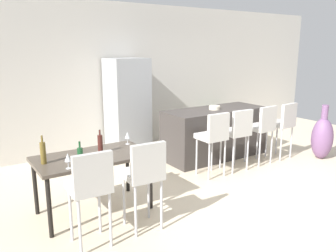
# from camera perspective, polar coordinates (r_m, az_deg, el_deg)

# --- Properties ---
(ground_plane) EXTENTS (10.00, 10.00, 0.00)m
(ground_plane) POSITION_cam_1_polar(r_m,az_deg,el_deg) (5.62, 10.64, -8.47)
(ground_plane) COLOR beige
(back_wall) EXTENTS (10.00, 0.12, 2.90)m
(back_wall) POSITION_cam_1_polar(r_m,az_deg,el_deg) (7.38, -3.41, 8.44)
(back_wall) COLOR beige
(back_wall) RESTS_ON ground_plane
(kitchen_island) EXTENTS (1.98, 0.79, 0.92)m
(kitchen_island) POSITION_cam_1_polar(r_m,az_deg,el_deg) (6.49, 7.81, -1.16)
(kitchen_island) COLOR #383330
(kitchen_island) RESTS_ON ground_plane
(bar_chair_left) EXTENTS (0.41, 0.41, 1.05)m
(bar_chair_left) POSITION_cam_1_polar(r_m,az_deg,el_deg) (5.42, 7.65, -1.41)
(bar_chair_left) COLOR beige
(bar_chair_left) RESTS_ON ground_plane
(bar_chair_middle) EXTENTS (0.41, 0.41, 1.05)m
(bar_chair_middle) POSITION_cam_1_polar(r_m,az_deg,el_deg) (5.76, 11.55, -0.68)
(bar_chair_middle) COLOR beige
(bar_chair_middle) RESTS_ON ground_plane
(bar_chair_right) EXTENTS (0.42, 0.42, 1.05)m
(bar_chair_right) POSITION_cam_1_polar(r_m,az_deg,el_deg) (6.20, 15.53, 0.07)
(bar_chair_right) COLOR beige
(bar_chair_right) RESTS_ON ground_plane
(bar_chair_far) EXTENTS (0.43, 0.43, 1.05)m
(bar_chair_far) POSITION_cam_1_polar(r_m,az_deg,el_deg) (6.62, 18.71, 0.66)
(bar_chair_far) COLOR beige
(bar_chair_far) RESTS_ON ground_plane
(dining_table) EXTENTS (1.39, 0.77, 0.74)m
(dining_table) POSITION_cam_1_polar(r_m,az_deg,el_deg) (4.33, -12.48, -5.74)
(dining_table) COLOR #4C4238
(dining_table) RESTS_ON ground_plane
(dining_chair_near) EXTENTS (0.42, 0.42, 1.05)m
(dining_chair_near) POSITION_cam_1_polar(r_m,az_deg,el_deg) (3.56, -12.86, -9.43)
(dining_chair_near) COLOR beige
(dining_chair_near) RESTS_ON ground_plane
(dining_chair_far) EXTENTS (0.42, 0.42, 1.05)m
(dining_chair_far) POSITION_cam_1_polar(r_m,az_deg,el_deg) (3.80, -3.98, -7.64)
(dining_chair_far) COLOR beige
(dining_chair_far) RESTS_ON ground_plane
(wine_bottle_right) EXTENTS (0.06, 0.06, 0.33)m
(wine_bottle_right) POSITION_cam_1_polar(r_m,az_deg,el_deg) (4.13, -20.17, -4.19)
(wine_bottle_right) COLOR brown
(wine_bottle_right) RESTS_ON dining_table
(wine_bottle_corner) EXTENTS (0.06, 0.06, 0.29)m
(wine_bottle_corner) POSITION_cam_1_polar(r_m,az_deg,el_deg) (3.91, -14.46, -5.03)
(wine_bottle_corner) COLOR #194723
(wine_bottle_corner) RESTS_ON dining_table
(wine_bottle_end) EXTENTS (0.06, 0.06, 0.30)m
(wine_bottle_end) POSITION_cam_1_polar(r_m,az_deg,el_deg) (4.35, -11.27, -2.94)
(wine_bottle_end) COLOR #471E19
(wine_bottle_end) RESTS_ON dining_table
(wine_glass_left) EXTENTS (0.07, 0.07, 0.17)m
(wine_glass_left) POSITION_cam_1_polar(r_m,az_deg,el_deg) (4.69, -6.81, -1.56)
(wine_glass_left) COLOR silver
(wine_glass_left) RESTS_ON dining_table
(wine_glass_middle) EXTENTS (0.07, 0.07, 0.17)m
(wine_glass_middle) POSITION_cam_1_polar(r_m,az_deg,el_deg) (3.89, -16.42, -5.12)
(wine_glass_middle) COLOR silver
(wine_glass_middle) RESTS_ON dining_table
(refrigerator) EXTENTS (0.72, 0.68, 1.84)m
(refrigerator) POSITION_cam_1_polar(r_m,az_deg,el_deg) (6.72, -6.81, 3.36)
(refrigerator) COLOR #939699
(refrigerator) RESTS_ON ground_plane
(fruit_bowl) EXTENTS (0.20, 0.20, 0.07)m
(fruit_bowl) POSITION_cam_1_polar(r_m,az_deg,el_deg) (6.33, 7.78, 3.07)
(fruit_bowl) COLOR beige
(fruit_bowl) RESTS_ON kitchen_island
(floor_vase) EXTENTS (0.39, 0.39, 1.02)m
(floor_vase) POSITION_cam_1_polar(r_m,az_deg,el_deg) (6.95, 24.38, -1.79)
(floor_vase) COLOR #704C75
(floor_vase) RESTS_ON ground_plane
(potted_plant) EXTENTS (0.40, 0.40, 0.60)m
(potted_plant) POSITION_cam_1_polar(r_m,az_deg,el_deg) (8.24, 9.12, 1.04)
(potted_plant) COLOR beige
(potted_plant) RESTS_ON ground_plane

